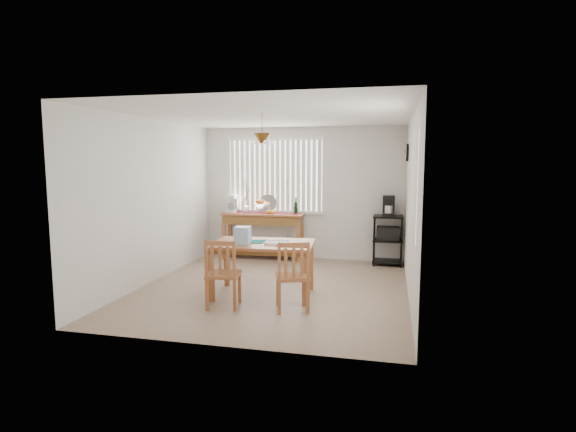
% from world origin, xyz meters
% --- Properties ---
extents(ground, '(4.00, 4.50, 0.01)m').
position_xyz_m(ground, '(0.00, 0.00, -0.01)').
color(ground, gray).
extents(room_shell, '(4.20, 4.70, 2.70)m').
position_xyz_m(room_shell, '(0.00, 0.02, 1.69)').
color(room_shell, silver).
rests_on(room_shell, ground).
extents(sideboard, '(1.62, 0.46, 0.91)m').
position_xyz_m(sideboard, '(-0.73, 2.00, 0.68)').
color(sideboard, '#AE683B').
rests_on(sideboard, ground).
extents(sideboard_items, '(1.54, 0.38, 0.70)m').
position_xyz_m(sideboard_items, '(-1.01, 2.02, 1.06)').
color(sideboard_items, maroon).
rests_on(sideboard_items, sideboard).
extents(wire_cart, '(0.55, 0.44, 0.93)m').
position_xyz_m(wire_cart, '(1.69, 1.99, 0.56)').
color(wire_cart, black).
rests_on(wire_cart, ground).
extents(cart_items, '(0.22, 0.26, 0.38)m').
position_xyz_m(cart_items, '(1.69, 2.00, 1.10)').
color(cart_items, black).
rests_on(cart_items, wire_cart).
extents(dining_table, '(1.50, 1.03, 0.77)m').
position_xyz_m(dining_table, '(-0.06, -0.39, 0.68)').
color(dining_table, '#AE683B').
rests_on(dining_table, ground).
extents(table_items, '(1.13, 0.50, 0.25)m').
position_xyz_m(table_items, '(-0.19, -0.52, 0.86)').
color(table_items, '#13696C').
rests_on(table_items, dining_table).
extents(chair_left, '(0.49, 0.49, 0.92)m').
position_xyz_m(chair_left, '(-0.42, -1.05, 0.45)').
color(chair_left, '#AE683B').
rests_on(chair_left, ground).
extents(chair_right, '(0.53, 0.53, 0.92)m').
position_xyz_m(chair_right, '(0.51, -0.96, 0.45)').
color(chair_right, '#AE683B').
rests_on(chair_right, ground).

